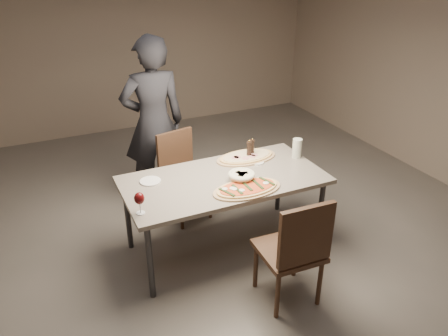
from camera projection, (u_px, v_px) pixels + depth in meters
name	position (u px, v px, depth m)	size (l,w,h in m)	color
room	(224.00, 109.00, 3.61)	(7.00, 7.00, 7.00)	#5E5851
dining_table	(224.00, 184.00, 3.92)	(1.80, 0.90, 0.75)	gray
zucchini_pizza	(247.00, 188.00, 3.69)	(0.62, 0.34, 0.05)	tan
ham_pizza	(246.00, 157.00, 4.26)	(0.61, 0.34, 0.04)	tan
bread_basket	(242.00, 176.00, 3.82)	(0.24, 0.24, 0.09)	beige
oil_dish	(257.00, 162.00, 4.17)	(0.13, 0.13, 0.01)	white
pepper_mill_left	(252.00, 147.00, 4.28)	(0.05, 0.05, 0.18)	black
pepper_mill_right	(249.00, 150.00, 4.23)	(0.05, 0.05, 0.19)	black
carafe	(297.00, 148.00, 4.25)	(0.09, 0.09, 0.19)	silver
wine_glass	(139.00, 199.00, 3.32)	(0.08, 0.08, 0.18)	silver
side_plate	(150.00, 181.00, 3.83)	(0.19, 0.19, 0.01)	white
chair_near	(296.00, 247.00, 3.32)	(0.48, 0.48, 0.98)	#3F281A
chair_far	(181.00, 170.00, 4.56)	(0.52, 0.52, 0.92)	#3F281A
diner	(154.00, 123.00, 4.63)	(0.68, 0.45, 1.86)	black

